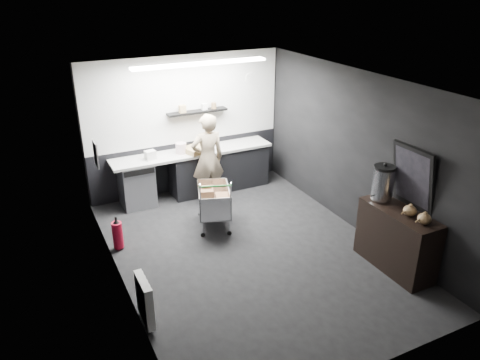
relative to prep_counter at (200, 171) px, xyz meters
name	(u,v)px	position (x,y,z in m)	size (l,w,h in m)	color
floor	(250,251)	(-0.14, -2.42, -0.46)	(5.50, 5.50, 0.00)	black
ceiling	(251,83)	(-0.14, -2.42, 2.24)	(5.50, 5.50, 0.00)	silver
wall_back	(186,125)	(-0.14, 0.33, 0.89)	(5.50, 5.50, 0.00)	black
wall_front	(377,270)	(-0.14, -5.17, 0.89)	(5.50, 5.50, 0.00)	black
wall_left	(115,200)	(-2.14, -2.42, 0.89)	(5.50, 5.50, 0.00)	black
wall_right	(357,153)	(1.86, -2.42, 0.89)	(5.50, 5.50, 0.00)	black
kitchen_wall_panel	(185,100)	(-0.14, 0.31, 1.39)	(3.95, 0.02, 1.70)	silver
dado_panel	(188,165)	(-0.14, 0.31, 0.04)	(3.95, 0.02, 1.00)	black
floating_shelf	(197,112)	(0.06, 0.20, 1.16)	(1.20, 0.22, 0.04)	black
wall_clock	(250,78)	(1.26, 0.30, 1.69)	(0.20, 0.20, 0.03)	silver
poster	(96,154)	(-2.12, -1.12, 1.09)	(0.02, 0.30, 0.40)	silver
poster_red_band	(95,150)	(-2.11, -1.12, 1.16)	(0.01, 0.22, 0.10)	red
radiator	(145,300)	(-2.08, -3.32, -0.11)	(0.10, 0.50, 0.60)	silver
ceiling_strip	(201,64)	(-0.14, -0.57, 2.21)	(2.40, 0.20, 0.04)	white
prep_counter	(200,171)	(0.00, 0.00, 0.00)	(3.20, 0.61, 0.90)	black
person	(208,159)	(-0.01, -0.45, 0.42)	(0.64, 0.42, 1.75)	beige
shopping_cart	(214,202)	(-0.31, -1.39, 0.01)	(0.79, 1.05, 0.98)	silver
sideboard	(397,231)	(1.62, -3.73, 0.14)	(0.54, 1.26, 1.89)	black
fire_extinguisher	(118,234)	(-1.99, -1.41, -0.19)	(0.17, 0.17, 0.55)	#AB0B25
cardboard_box	(198,149)	(-0.05, -0.05, 0.49)	(0.51, 0.39, 0.10)	#9A8052
pink_tub	(181,148)	(-0.37, 0.00, 0.55)	(0.21, 0.21, 0.21)	beige
white_container	(150,155)	(-0.99, -0.05, 0.53)	(0.19, 0.15, 0.17)	silver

